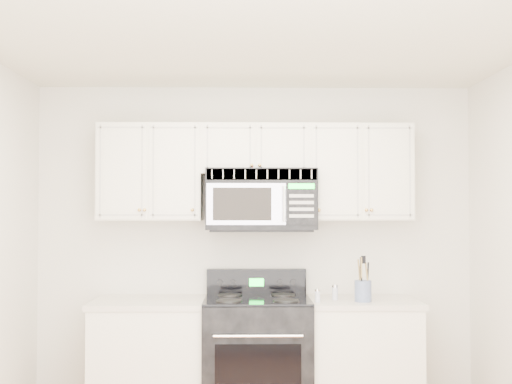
{
  "coord_description": "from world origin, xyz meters",
  "views": [
    {
      "loc": [
        -0.09,
        -3.45,
        1.59
      ],
      "look_at": [
        0.0,
        1.3,
        1.73
      ],
      "focal_mm": 45.0,
      "sensor_mm": 36.0,
      "label": 1
    }
  ],
  "objects": [
    {
      "name": "base_cabinet_left",
      "position": [
        -0.8,
        1.44,
        0.43
      ],
      "size": [
        0.86,
        0.65,
        0.92
      ],
      "color": "silver",
      "rests_on": "ground"
    },
    {
      "name": "range",
      "position": [
        0.01,
        1.42,
        0.48
      ],
      "size": [
        0.79,
        0.72,
        1.13
      ],
      "color": "black",
      "rests_on": "ground"
    },
    {
      "name": "utensil_crock",
      "position": [
        0.8,
        1.31,
        1.01
      ],
      "size": [
        0.13,
        0.13,
        0.33
      ],
      "color": "slate",
      "rests_on": "base_cabinet_right"
    },
    {
      "name": "upper_cabinets",
      "position": [
        -0.0,
        1.58,
        1.93
      ],
      "size": [
        2.44,
        0.37,
        0.75
      ],
      "color": "silver",
      "rests_on": "ground"
    },
    {
      "name": "shaker_pepper",
      "position": [
        0.6,
        1.41,
        0.98
      ],
      "size": [
        0.05,
        0.05,
        0.11
      ],
      "color": "#ADAEC1",
      "rests_on": "base_cabinet_right"
    },
    {
      "name": "room",
      "position": [
        0.0,
        0.0,
        1.3
      ],
      "size": [
        3.51,
        3.51,
        2.61
      ],
      "color": "brown",
      "rests_on": "ground"
    },
    {
      "name": "microwave",
      "position": [
        0.04,
        1.53,
        1.68
      ],
      "size": [
        0.85,
        0.47,
        0.47
      ],
      "color": "black",
      "rests_on": "ground"
    },
    {
      "name": "shaker_salt",
      "position": [
        0.45,
        1.28,
        0.97
      ],
      "size": [
        0.04,
        0.04,
        0.1
      ],
      "color": "#ADAEC1",
      "rests_on": "base_cabinet_right"
    },
    {
      "name": "base_cabinet_right",
      "position": [
        0.8,
        1.44,
        0.43
      ],
      "size": [
        0.86,
        0.65,
        0.92
      ],
      "color": "silver",
      "rests_on": "ground"
    }
  ]
}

